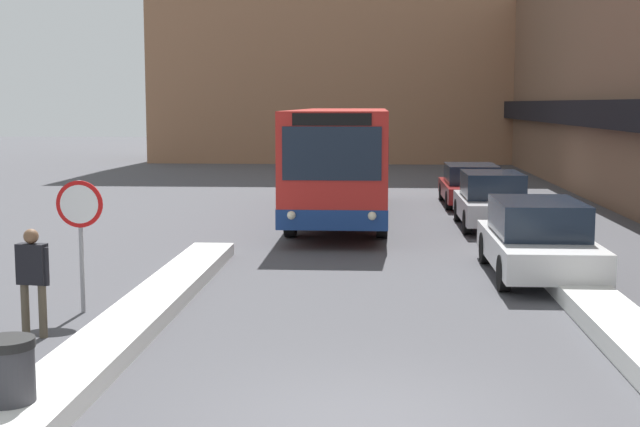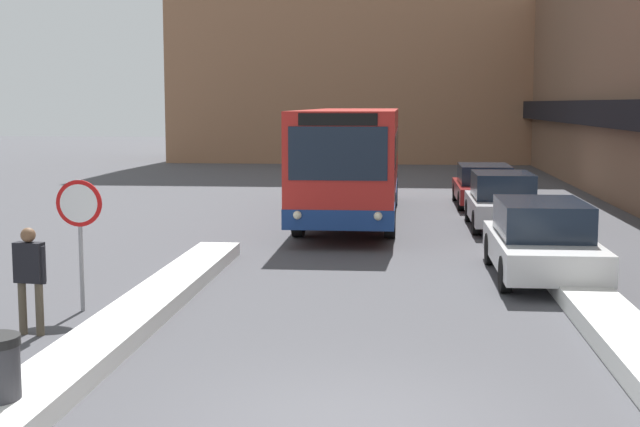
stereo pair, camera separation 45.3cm
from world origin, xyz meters
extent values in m
plane|color=#47474C|center=(0.00, 0.00, 0.00)|extent=(160.00, 160.00, 0.00)
cube|color=black|center=(7.25, 24.00, 3.05)|extent=(0.50, 60.00, 0.90)
cube|color=silver|center=(-3.60, 3.72, 0.13)|extent=(0.90, 13.61, 0.27)
cube|color=red|center=(-0.98, 16.96, 1.85)|extent=(2.57, 11.85, 2.72)
cube|color=navy|center=(-0.98, 16.96, 0.73)|extent=(2.59, 11.87, 0.48)
cube|color=#192333|center=(-0.98, 16.96, 2.23)|extent=(2.59, 10.90, 0.75)
cube|color=#192333|center=(-0.98, 11.03, 2.26)|extent=(2.26, 0.03, 1.22)
cube|color=black|center=(-0.98, 11.03, 3.03)|extent=(1.80, 0.03, 0.28)
sphere|color=#F2EAC6|center=(-1.90, 11.02, 0.84)|extent=(0.20, 0.20, 0.20)
sphere|color=#F2EAC6|center=(-0.05, 11.02, 0.84)|extent=(0.20, 0.20, 0.20)
cylinder|color=black|center=(-2.14, 13.29, 0.58)|extent=(0.28, 1.16, 1.16)
cylinder|color=black|center=(0.19, 13.29, 0.58)|extent=(0.28, 1.16, 1.16)
cylinder|color=black|center=(-2.14, 20.64, 0.58)|extent=(0.28, 1.16, 1.16)
cylinder|color=black|center=(0.19, 20.64, 0.58)|extent=(0.28, 1.16, 1.16)
cube|color=silver|center=(3.20, 8.33, 0.55)|extent=(1.85, 4.57, 0.56)
cube|color=#192333|center=(3.20, 8.45, 1.16)|extent=(1.63, 2.51, 0.68)
cylinder|color=black|center=(4.04, 6.92, 0.33)|extent=(0.20, 0.67, 0.67)
cylinder|color=black|center=(2.36, 6.92, 0.33)|extent=(0.20, 0.67, 0.67)
cylinder|color=black|center=(4.04, 9.75, 0.33)|extent=(0.20, 0.67, 0.67)
cylinder|color=black|center=(2.36, 9.75, 0.33)|extent=(0.20, 0.67, 0.67)
cube|color=#B7B7BC|center=(3.20, 15.33, 0.55)|extent=(1.75, 4.21, 0.58)
cube|color=#192333|center=(3.20, 15.43, 1.18)|extent=(1.54, 2.32, 0.68)
cylinder|color=black|center=(4.00, 14.02, 0.32)|extent=(0.20, 0.65, 0.65)
cylinder|color=black|center=(2.40, 14.02, 0.32)|extent=(0.20, 0.65, 0.65)
cylinder|color=black|center=(4.00, 16.63, 0.32)|extent=(0.20, 0.65, 0.65)
cylinder|color=black|center=(2.40, 16.63, 0.32)|extent=(0.20, 0.65, 0.65)
cube|color=maroon|center=(3.20, 20.81, 0.50)|extent=(1.87, 4.68, 0.50)
cube|color=#192333|center=(3.20, 20.92, 1.05)|extent=(1.64, 2.58, 0.61)
cylinder|color=black|center=(4.05, 19.35, 0.31)|extent=(0.20, 0.62, 0.62)
cylinder|color=black|center=(2.35, 19.35, 0.31)|extent=(0.20, 0.62, 0.62)
cylinder|color=black|center=(4.05, 22.26, 0.31)|extent=(0.20, 0.62, 0.62)
cylinder|color=black|center=(2.35, 22.26, 0.31)|extent=(0.20, 0.62, 0.62)
cylinder|color=gray|center=(-4.71, 4.82, 1.08)|extent=(0.07, 0.07, 2.16)
cylinder|color=red|center=(-4.71, 4.80, 1.78)|extent=(0.76, 0.03, 0.76)
cylinder|color=white|center=(-4.71, 4.79, 1.78)|extent=(0.62, 0.02, 0.62)
cylinder|color=brown|center=(-5.05, 3.29, 0.39)|extent=(0.12, 0.12, 0.79)
cylinder|color=brown|center=(-4.77, 3.25, 0.39)|extent=(0.12, 0.12, 0.79)
cube|color=black|center=(-4.91, 3.27, 1.08)|extent=(0.45, 0.26, 0.59)
sphere|color=brown|center=(-4.91, 3.27, 1.49)|extent=(0.22, 0.22, 0.22)
cylinder|color=black|center=(-5.12, 3.30, 1.05)|extent=(0.09, 0.09, 0.56)
cylinder|color=black|center=(-4.70, 3.24, 1.05)|extent=(0.09, 0.09, 0.56)
cylinder|color=#38383D|center=(-3.80, -0.28, 0.42)|extent=(0.56, 0.56, 0.85)
cylinder|color=black|center=(-3.80, -0.28, 0.90)|extent=(0.59, 0.59, 0.10)
camera|label=1|loc=(0.05, -9.10, 3.38)|focal=50.00mm
camera|label=2|loc=(0.50, -9.06, 3.38)|focal=50.00mm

